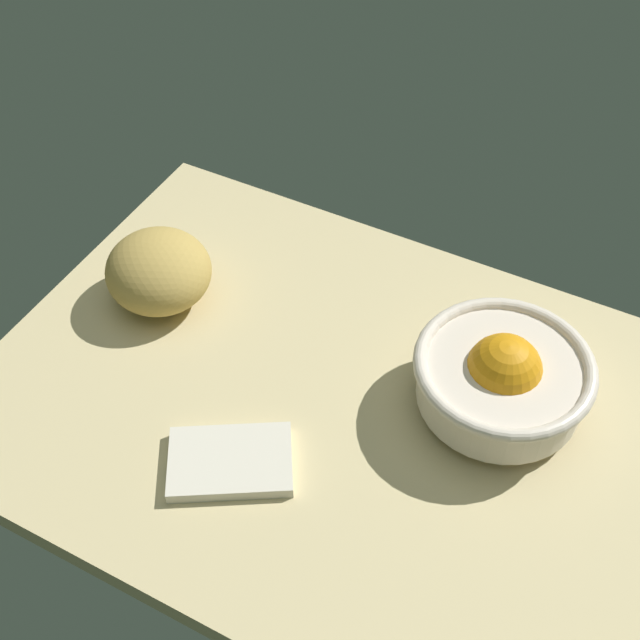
{
  "coord_description": "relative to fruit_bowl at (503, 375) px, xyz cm",
  "views": [
    {
      "loc": [
        27.92,
        -54.77,
        80.27
      ],
      "look_at": [
        -4.12,
        6.47,
        5.0
      ],
      "focal_mm": 48.13,
      "sensor_mm": 36.0,
      "label": 1
    }
  ],
  "objects": [
    {
      "name": "bread_loaf",
      "position": [
        -44.43,
        -3.33,
        -0.88
      ],
      "size": [
        18.51,
        18.39,
        9.16
      ],
      "primitive_type": "ellipsoid",
      "rotation": [
        0.0,
        0.0,
        5.77
      ],
      "color": "tan",
      "rests_on": "ground"
    },
    {
      "name": "ground_plane",
      "position": [
        -18.1,
        -8.14,
        -6.96
      ],
      "size": [
        79.91,
        59.62,
        3.0
      ],
      "primitive_type": "cube",
      "color": "#D2BE89"
    },
    {
      "name": "fruit_bowl",
      "position": [
        0.0,
        0.0,
        0.0
      ],
      "size": [
        20.4,
        20.4,
        10.48
      ],
      "color": "silver",
      "rests_on": "ground"
    },
    {
      "name": "napkin_folded",
      "position": [
        -22.97,
        -21.42,
        -4.71
      ],
      "size": [
        16.17,
        14.59,
        1.5
      ],
      "primitive_type": "cube",
      "rotation": [
        0.0,
        0.0,
        0.54
      ],
      "color": "silver",
      "rests_on": "ground"
    }
  ]
}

